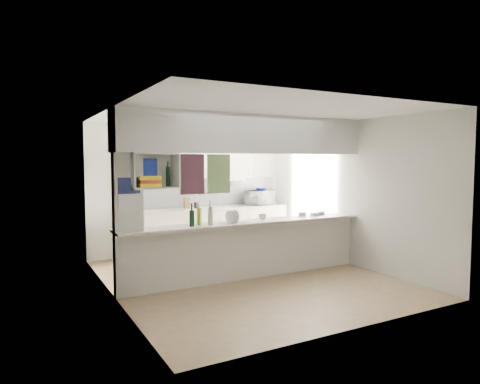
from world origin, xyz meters
TOP-DOWN VIEW (x-y plane):
  - floor at (0.00, 0.00)m, footprint 4.80×4.80m
  - ceiling at (0.00, 0.00)m, footprint 4.80×4.80m
  - wall_back at (0.00, 2.40)m, footprint 4.20×0.00m
  - wall_left at (-2.10, 0.00)m, footprint 0.00×4.80m
  - wall_right at (2.10, 0.00)m, footprint 0.00×4.80m
  - servery_partition at (-0.17, 0.00)m, footprint 4.20×0.50m
  - cubby_shelf at (-1.57, -0.06)m, footprint 0.65×0.35m
  - kitchen_run at (0.16, 2.14)m, footprint 3.60×0.63m
  - microwave at (1.49, 2.09)m, footprint 0.67×0.55m
  - bowl at (1.54, 2.12)m, footprint 0.23×0.23m
  - dish_rack at (-0.26, -0.04)m, footprint 0.45×0.37m
  - cup at (0.24, -0.07)m, footprint 0.17×0.17m
  - wine_bottles at (-0.82, -0.04)m, footprint 0.38×0.16m
  - plastic_tubs at (1.35, 0.10)m, footprint 0.54×0.22m
  - utensil_jar at (0.01, 2.15)m, footprint 0.09×0.09m
  - knife_block at (-0.18, 2.18)m, footprint 0.11×0.09m

SIDE VIEW (x-z plane):
  - floor at x=0.00m, z-range 0.00..0.00m
  - kitchen_run at x=0.16m, z-range -0.29..1.95m
  - plastic_tubs at x=1.35m, z-range 0.92..0.99m
  - utensil_jar at x=0.01m, z-range 0.92..1.04m
  - cup at x=0.24m, z-range 0.94..1.03m
  - dish_rack at x=-0.26m, z-range 0.90..1.11m
  - knife_block at x=-0.18m, z-range 0.92..1.13m
  - wine_bottles at x=-0.82m, z-range 0.87..1.25m
  - microwave at x=1.49m, z-range 0.92..1.24m
  - bowl at x=1.54m, z-range 1.24..1.30m
  - wall_back at x=0.00m, z-range -0.80..3.40m
  - wall_left at x=-2.10m, z-range -1.10..3.70m
  - wall_right at x=2.10m, z-range -1.10..3.70m
  - servery_partition at x=-0.17m, z-range 0.36..2.96m
  - cubby_shelf at x=-1.57m, z-range 1.46..1.96m
  - ceiling at x=0.00m, z-range 2.60..2.60m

